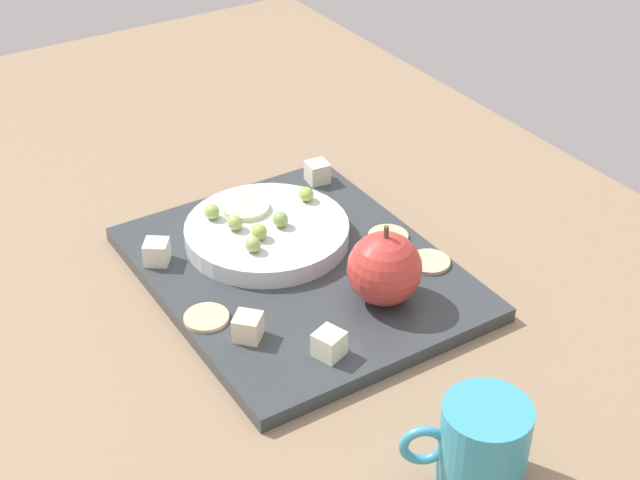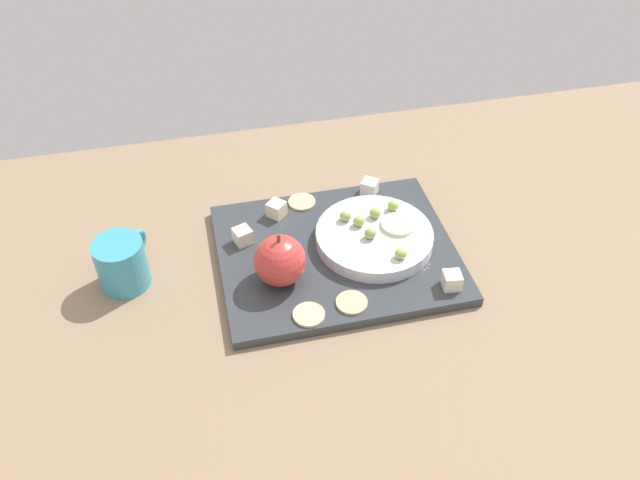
{
  "view_description": "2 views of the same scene",
  "coord_description": "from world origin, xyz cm",
  "px_view_note": "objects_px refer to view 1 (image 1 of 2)",
  "views": [
    {
      "loc": [
        72.17,
        -43.73,
        62.72
      ],
      "look_at": [
        2.8,
        -0.03,
        7.8
      ],
      "focal_mm": 52.56,
      "sensor_mm": 36.0,
      "label": 1
    },
    {
      "loc": [
        21.6,
        66.69,
        73.19
      ],
      "look_at": [
        5.57,
        -2.91,
        7.99
      ],
      "focal_mm": 36.49,
      "sensor_mm": 36.0,
      "label": 2
    }
  ],
  "objects_px": {
    "serving_dish": "(267,233)",
    "cracker_1": "(429,262)",
    "cheese_cube_0": "(329,344)",
    "cheese_cube_1": "(248,327)",
    "apple_slice_0": "(246,208)",
    "platter": "(298,272)",
    "cheese_cube_3": "(157,252)",
    "grape_4": "(306,194)",
    "cracker_2": "(388,236)",
    "grape_2": "(235,223)",
    "grape_1": "(280,219)",
    "grape_3": "(212,212)",
    "cracker_0": "(206,318)",
    "grape_0": "(259,232)",
    "cheese_cube_2": "(317,172)",
    "apple_whole": "(385,269)",
    "grape_5": "(253,244)",
    "cup": "(482,444)"
  },
  "relations": [
    {
      "from": "serving_dish",
      "to": "cracker_1",
      "type": "relative_size",
      "value": 4.03
    },
    {
      "from": "cheese_cube_0",
      "to": "cheese_cube_1",
      "type": "bearing_deg",
      "value": -140.1
    },
    {
      "from": "serving_dish",
      "to": "apple_slice_0",
      "type": "bearing_deg",
      "value": -173.11
    },
    {
      "from": "platter",
      "to": "cheese_cube_1",
      "type": "height_order",
      "value": "cheese_cube_1"
    },
    {
      "from": "cheese_cube_3",
      "to": "grape_4",
      "type": "height_order",
      "value": "grape_4"
    },
    {
      "from": "cracker_2",
      "to": "grape_2",
      "type": "xyz_separation_m",
      "value": [
        -0.08,
        -0.15,
        0.03
      ]
    },
    {
      "from": "cracker_2",
      "to": "grape_1",
      "type": "xyz_separation_m",
      "value": [
        -0.06,
        -0.1,
        0.03
      ]
    },
    {
      "from": "cracker_1",
      "to": "grape_3",
      "type": "xyz_separation_m",
      "value": [
        -0.17,
        -0.17,
        0.03
      ]
    },
    {
      "from": "grape_4",
      "to": "cracker_1",
      "type": "bearing_deg",
      "value": 22.06
    },
    {
      "from": "cracker_2",
      "to": "grape_4",
      "type": "xyz_separation_m",
      "value": [
        -0.09,
        -0.05,
        0.03
      ]
    },
    {
      "from": "serving_dish",
      "to": "grape_3",
      "type": "distance_m",
      "value": 0.06
    },
    {
      "from": "cracker_0",
      "to": "cracker_2",
      "type": "distance_m",
      "value": 0.23
    },
    {
      "from": "cheese_cube_3",
      "to": "grape_4",
      "type": "bearing_deg",
      "value": 87.98
    },
    {
      "from": "cheese_cube_3",
      "to": "grape_0",
      "type": "xyz_separation_m",
      "value": [
        0.05,
        0.1,
        0.02
      ]
    },
    {
      "from": "cheese_cube_2",
      "to": "cheese_cube_3",
      "type": "xyz_separation_m",
      "value": [
        0.05,
        -0.23,
        0.0
      ]
    },
    {
      "from": "cheese_cube_1",
      "to": "grape_2",
      "type": "height_order",
      "value": "grape_2"
    },
    {
      "from": "serving_dish",
      "to": "cheese_cube_1",
      "type": "bearing_deg",
      "value": -35.72
    },
    {
      "from": "cracker_2",
      "to": "cheese_cube_2",
      "type": "bearing_deg",
      "value": 179.96
    },
    {
      "from": "cheese_cube_3",
      "to": "cracker_1",
      "type": "relative_size",
      "value": 0.56
    },
    {
      "from": "apple_whole",
      "to": "cheese_cube_2",
      "type": "bearing_deg",
      "value": 163.59
    },
    {
      "from": "cheese_cube_3",
      "to": "grape_1",
      "type": "relative_size",
      "value": 1.37
    },
    {
      "from": "cracker_0",
      "to": "apple_slice_0",
      "type": "height_order",
      "value": "apple_slice_0"
    },
    {
      "from": "cheese_cube_3",
      "to": "grape_4",
      "type": "relative_size",
      "value": 1.37
    },
    {
      "from": "cracker_1",
      "to": "grape_2",
      "type": "bearing_deg",
      "value": -131.71
    },
    {
      "from": "cheese_cube_1",
      "to": "grape_1",
      "type": "height_order",
      "value": "grape_1"
    },
    {
      "from": "cracker_1",
      "to": "apple_whole",
      "type": "bearing_deg",
      "value": -72.35
    },
    {
      "from": "grape_2",
      "to": "apple_slice_0",
      "type": "xyz_separation_m",
      "value": [
        -0.03,
        0.03,
        -0.01
      ]
    },
    {
      "from": "grape_0",
      "to": "platter",
      "type": "bearing_deg",
      "value": 30.02
    },
    {
      "from": "platter",
      "to": "cheese_cube_2",
      "type": "height_order",
      "value": "cheese_cube_2"
    },
    {
      "from": "grape_0",
      "to": "grape_5",
      "type": "bearing_deg",
      "value": -44.78
    },
    {
      "from": "grape_3",
      "to": "cheese_cube_0",
      "type": "bearing_deg",
      "value": -0.28
    },
    {
      "from": "grape_5",
      "to": "cup",
      "type": "relative_size",
      "value": 0.19
    },
    {
      "from": "serving_dish",
      "to": "apple_slice_0",
      "type": "distance_m",
      "value": 0.04
    },
    {
      "from": "platter",
      "to": "cheese_cube_3",
      "type": "relative_size",
      "value": 14.19
    },
    {
      "from": "apple_whole",
      "to": "cheese_cube_3",
      "type": "relative_size",
      "value": 2.99
    },
    {
      "from": "grape_2",
      "to": "platter",
      "type": "bearing_deg",
      "value": 27.58
    },
    {
      "from": "grape_1",
      "to": "apple_slice_0",
      "type": "relative_size",
      "value": 0.35
    },
    {
      "from": "apple_whole",
      "to": "grape_0",
      "type": "distance_m",
      "value": 0.15
    },
    {
      "from": "platter",
      "to": "grape_2",
      "type": "height_order",
      "value": "grape_2"
    },
    {
      "from": "cup",
      "to": "cheese_cube_0",
      "type": "bearing_deg",
      "value": -170.31
    },
    {
      "from": "apple_whole",
      "to": "cheese_cube_3",
      "type": "height_order",
      "value": "apple_whole"
    },
    {
      "from": "grape_1",
      "to": "grape_4",
      "type": "relative_size",
      "value": 1.0
    },
    {
      "from": "cheese_cube_3",
      "to": "grape_5",
      "type": "xyz_separation_m",
      "value": [
        0.06,
        0.08,
        0.02
      ]
    },
    {
      "from": "cheese_cube_2",
      "to": "cracker_2",
      "type": "xyz_separation_m",
      "value": [
        0.15,
        -0.0,
        -0.01
      ]
    },
    {
      "from": "cheese_cube_1",
      "to": "grape_1",
      "type": "xyz_separation_m",
      "value": [
        -0.12,
        0.11,
        0.02
      ]
    },
    {
      "from": "cheese_cube_3",
      "to": "grape_5",
      "type": "relative_size",
      "value": 1.37
    },
    {
      "from": "cheese_cube_1",
      "to": "apple_slice_0",
      "type": "bearing_deg",
      "value": 152.02
    },
    {
      "from": "grape_0",
      "to": "apple_slice_0",
      "type": "bearing_deg",
      "value": 165.43
    },
    {
      "from": "cheese_cube_3",
      "to": "cracker_2",
      "type": "bearing_deg",
      "value": 68.26
    },
    {
      "from": "cheese_cube_1",
      "to": "cracker_2",
      "type": "distance_m",
      "value": 0.22
    }
  ]
}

